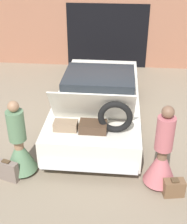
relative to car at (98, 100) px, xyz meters
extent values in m
plane|color=#7F705B|center=(0.00, 0.01, -0.54)|extent=(40.00, 40.00, 0.00)
cube|color=#9E664C|center=(0.00, 3.84, 0.86)|extent=(12.00, 0.12, 2.80)
cube|color=black|center=(0.00, 3.77, 0.56)|extent=(2.80, 0.02, 2.20)
cube|color=silver|center=(0.00, 0.01, -0.08)|extent=(2.00, 4.60, 0.58)
cube|color=#1E2328|center=(0.00, 0.28, 0.40)|extent=(1.76, 1.47, 0.38)
cylinder|color=black|center=(-0.93, 1.43, -0.22)|extent=(0.18, 0.66, 0.66)
cylinder|color=black|center=(0.93, 1.43, -0.22)|extent=(0.18, 0.66, 0.66)
cylinder|color=black|center=(-0.93, -1.37, -0.22)|extent=(0.18, 0.66, 0.66)
cylinder|color=black|center=(0.93, -1.37, -0.22)|extent=(0.18, 0.66, 0.66)
cube|color=silver|center=(0.00, -2.33, -0.26)|extent=(1.90, 0.10, 0.12)
cube|color=silver|center=(0.00, -1.51, 0.62)|extent=(1.70, 0.54, 0.84)
cube|color=#8C7259|center=(-0.52, -1.75, 0.30)|extent=(0.47, 0.27, 0.18)
cube|color=#473323|center=(0.04, -1.75, 0.31)|extent=(0.55, 0.36, 0.19)
torus|color=black|center=(0.47, -1.75, 0.55)|extent=(0.68, 0.12, 0.68)
cylinder|color=#997051|center=(-1.36, -2.21, -0.16)|extent=(0.18, 0.18, 0.77)
cone|color=#567A56|center=(-1.36, -2.21, -0.12)|extent=(0.63, 0.63, 0.69)
cylinder|color=#567A56|center=(-1.36, -2.21, 0.53)|extent=(0.33, 0.33, 0.61)
sphere|color=#997051|center=(-1.36, -2.21, 0.94)|extent=(0.21, 0.21, 0.21)
cylinder|color=brown|center=(1.35, -2.32, -0.14)|extent=(0.18, 0.18, 0.82)
cone|color=#B25B60|center=(1.35, -2.32, -0.10)|extent=(0.62, 0.62, 0.74)
cylinder|color=#B25B60|center=(1.35, -2.32, 0.60)|extent=(0.32, 0.32, 0.65)
sphere|color=brown|center=(1.35, -2.32, 1.03)|extent=(0.22, 0.22, 0.22)
cube|color=#75665B|center=(-1.55, -2.47, -0.34)|extent=(0.47, 0.27, 0.42)
cube|color=#4C3823|center=(-1.55, -2.47, -0.11)|extent=(0.17, 0.13, 0.02)
cube|color=brown|center=(1.59, -2.60, -0.38)|extent=(0.41, 0.26, 0.33)
cube|color=#4C3823|center=(1.59, -2.60, -0.19)|extent=(0.15, 0.14, 0.02)
camera|label=1|loc=(0.53, -6.95, 3.60)|focal=50.00mm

